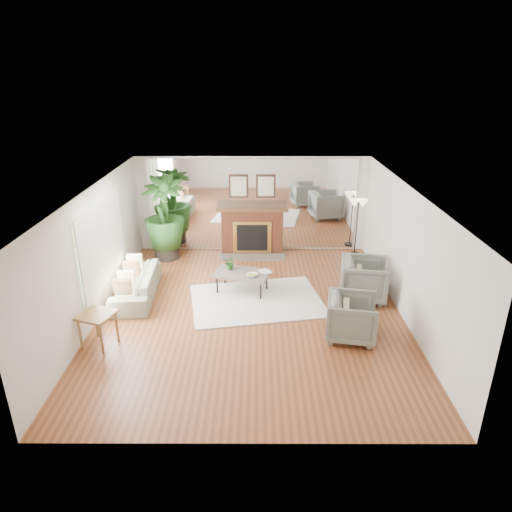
{
  "coord_description": "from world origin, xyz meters",
  "views": [
    {
      "loc": [
        0.12,
        -8.08,
        4.54
      ],
      "look_at": [
        0.1,
        0.6,
        0.97
      ],
      "focal_mm": 32.0,
      "sensor_mm": 36.0,
      "label": 1
    }
  ],
  "objects_px": {
    "fireplace": "(252,229)",
    "coffee_table": "(242,274)",
    "armchair_back": "(364,279)",
    "armchair_front": "(352,318)",
    "floor_lamp": "(358,208)",
    "potted_ficus": "(164,215)",
    "sofa": "(136,285)",
    "side_table": "(97,319)"
  },
  "relations": [
    {
      "from": "armchair_back",
      "to": "floor_lamp",
      "type": "relative_size",
      "value": 0.64
    },
    {
      "from": "side_table",
      "to": "potted_ficus",
      "type": "bearing_deg",
      "value": 83.64
    },
    {
      "from": "potted_ficus",
      "to": "armchair_front",
      "type": "bearing_deg",
      "value": -43.02
    },
    {
      "from": "coffee_table",
      "to": "armchair_back",
      "type": "bearing_deg",
      "value": -6.1
    },
    {
      "from": "armchair_back",
      "to": "side_table",
      "type": "distance_m",
      "value": 5.35
    },
    {
      "from": "armchair_front",
      "to": "side_table",
      "type": "relative_size",
      "value": 1.27
    },
    {
      "from": "fireplace",
      "to": "armchair_back",
      "type": "relative_size",
      "value": 2.13
    },
    {
      "from": "coffee_table",
      "to": "sofa",
      "type": "relative_size",
      "value": 0.67
    },
    {
      "from": "side_table",
      "to": "armchair_front",
      "type": "bearing_deg",
      "value": 3.4
    },
    {
      "from": "armchair_back",
      "to": "fireplace",
      "type": "bearing_deg",
      "value": 51.84
    },
    {
      "from": "side_table",
      "to": "potted_ficus",
      "type": "relative_size",
      "value": 0.32
    },
    {
      "from": "sofa",
      "to": "armchair_front",
      "type": "xyz_separation_m",
      "value": [
        4.28,
        -1.58,
        0.11
      ]
    },
    {
      "from": "coffee_table",
      "to": "potted_ficus",
      "type": "xyz_separation_m",
      "value": [
        -2.0,
        1.95,
        0.72
      ]
    },
    {
      "from": "sofa",
      "to": "fireplace",
      "type": "bearing_deg",
      "value": 133.5
    },
    {
      "from": "coffee_table",
      "to": "armchair_back",
      "type": "relative_size",
      "value": 1.37
    },
    {
      "from": "sofa",
      "to": "armchair_back",
      "type": "relative_size",
      "value": 2.06
    },
    {
      "from": "potted_ficus",
      "to": "side_table",
      "type": "bearing_deg",
      "value": -96.36
    },
    {
      "from": "potted_ficus",
      "to": "floor_lamp",
      "type": "xyz_separation_m",
      "value": [
        4.9,
        0.26,
        0.13
      ]
    },
    {
      "from": "fireplace",
      "to": "side_table",
      "type": "distance_m",
      "value": 5.18
    },
    {
      "from": "side_table",
      "to": "armchair_back",
      "type": "bearing_deg",
      "value": 19.75
    },
    {
      "from": "coffee_table",
      "to": "floor_lamp",
      "type": "bearing_deg",
      "value": 37.34
    },
    {
      "from": "armchair_back",
      "to": "armchair_front",
      "type": "bearing_deg",
      "value": 170.21
    },
    {
      "from": "sofa",
      "to": "armchair_back",
      "type": "bearing_deg",
      "value": 86.27
    },
    {
      "from": "fireplace",
      "to": "coffee_table",
      "type": "distance_m",
      "value": 2.39
    },
    {
      "from": "potted_ficus",
      "to": "floor_lamp",
      "type": "relative_size",
      "value": 1.43
    },
    {
      "from": "sofa",
      "to": "armchair_back",
      "type": "distance_m",
      "value": 4.83
    },
    {
      "from": "coffee_table",
      "to": "armchair_front",
      "type": "bearing_deg",
      "value": -41.81
    },
    {
      "from": "coffee_table",
      "to": "armchair_back",
      "type": "xyz_separation_m",
      "value": [
        2.58,
        -0.28,
        0.01
      ]
    },
    {
      "from": "floor_lamp",
      "to": "side_table",
      "type": "bearing_deg",
      "value": -141.26
    },
    {
      "from": "armchair_front",
      "to": "floor_lamp",
      "type": "height_order",
      "value": "floor_lamp"
    },
    {
      "from": "coffee_table",
      "to": "armchair_front",
      "type": "height_order",
      "value": "armchair_front"
    },
    {
      "from": "fireplace",
      "to": "floor_lamp",
      "type": "distance_m",
      "value": 2.77
    },
    {
      "from": "coffee_table",
      "to": "floor_lamp",
      "type": "distance_m",
      "value": 3.74
    },
    {
      "from": "armchair_back",
      "to": "coffee_table",
      "type": "bearing_deg",
      "value": 93.73
    },
    {
      "from": "sofa",
      "to": "armchair_front",
      "type": "distance_m",
      "value": 4.57
    },
    {
      "from": "fireplace",
      "to": "floor_lamp",
      "type": "height_order",
      "value": "fireplace"
    },
    {
      "from": "sofa",
      "to": "side_table",
      "type": "distance_m",
      "value": 1.87
    },
    {
      "from": "side_table",
      "to": "coffee_table",
      "type": "bearing_deg",
      "value": 40.34
    },
    {
      "from": "armchair_back",
      "to": "sofa",
      "type": "bearing_deg",
      "value": 99.35
    },
    {
      "from": "sofa",
      "to": "armchair_front",
      "type": "relative_size",
      "value": 2.23
    },
    {
      "from": "fireplace",
      "to": "side_table",
      "type": "bearing_deg",
      "value": -120.76
    },
    {
      "from": "potted_ficus",
      "to": "floor_lamp",
      "type": "height_order",
      "value": "potted_ficus"
    }
  ]
}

